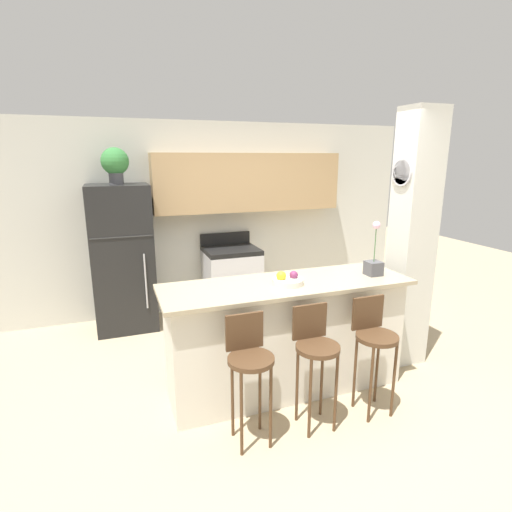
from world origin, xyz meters
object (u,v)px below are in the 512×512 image
at_px(bar_stool_mid, 315,349).
at_px(potted_plant_on_fridge, 115,163).
at_px(orchid_vase, 374,263).
at_px(bar_stool_right, 374,339).
at_px(stove_range, 232,280).
at_px(fruit_bowl, 288,280).
at_px(bar_stool_left, 249,361).
at_px(refrigerator, 123,258).

bearing_deg(bar_stool_mid, potted_plant_on_fridge, 117.73).
height_order(bar_stool_mid, orchid_vase, orchid_vase).
bearing_deg(potted_plant_on_fridge, bar_stool_right, -53.42).
bearing_deg(stove_range, fruit_bowl, -92.47).
bearing_deg(stove_range, bar_stool_right, -79.30).
bearing_deg(bar_stool_mid, bar_stool_left, 180.00).
xyz_separation_m(bar_stool_mid, orchid_vase, (0.84, 0.48, 0.49)).
xyz_separation_m(refrigerator, potted_plant_on_fridge, (-0.00, 0.00, 1.13)).
bearing_deg(bar_stool_right, potted_plant_on_fridge, 126.58).
distance_m(potted_plant_on_fridge, orchid_vase, 3.07).
relative_size(stove_range, bar_stool_left, 1.10).
relative_size(potted_plant_on_fridge, fruit_bowl, 1.58).
bearing_deg(orchid_vase, stove_range, 110.96).
height_order(stove_range, orchid_vase, orchid_vase).
height_order(orchid_vase, fruit_bowl, orchid_vase).
xyz_separation_m(refrigerator, bar_stool_mid, (1.31, -2.49, -0.24)).
height_order(stove_range, fruit_bowl, fruit_bowl).
bearing_deg(fruit_bowl, orchid_vase, -1.17).
height_order(refrigerator, fruit_bowl, refrigerator).
xyz_separation_m(bar_stool_left, fruit_bowl, (0.52, 0.49, 0.41)).
height_order(refrigerator, bar_stool_right, refrigerator).
relative_size(bar_stool_left, bar_stool_right, 1.00).
xyz_separation_m(bar_stool_mid, bar_stool_right, (0.54, 0.00, 0.00)).
bearing_deg(potted_plant_on_fridge, orchid_vase, -43.12).
distance_m(bar_stool_mid, orchid_vase, 1.08).
height_order(stove_range, potted_plant_on_fridge, potted_plant_on_fridge).
bearing_deg(potted_plant_on_fridge, stove_range, 0.31).
distance_m(refrigerator, stove_range, 1.44).
height_order(refrigerator, stove_range, refrigerator).
distance_m(bar_stool_left, potted_plant_on_fridge, 2.94).
xyz_separation_m(bar_stool_left, potted_plant_on_fridge, (-0.77, 2.49, 1.37)).
height_order(bar_stool_mid, potted_plant_on_fridge, potted_plant_on_fridge).
relative_size(potted_plant_on_fridge, orchid_vase, 0.83).
bearing_deg(bar_stool_right, bar_stool_mid, 180.00).
distance_m(bar_stool_left, bar_stool_right, 1.08).
bearing_deg(bar_stool_left, fruit_bowl, 43.57).
distance_m(orchid_vase, fruit_bowl, 0.86).
relative_size(bar_stool_right, potted_plant_on_fridge, 2.33).
bearing_deg(orchid_vase, refrigerator, 136.88).
xyz_separation_m(refrigerator, stove_range, (1.37, 0.01, -0.43)).
distance_m(stove_range, bar_stool_mid, 2.50).
bearing_deg(orchid_vase, bar_stool_right, -122.34).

